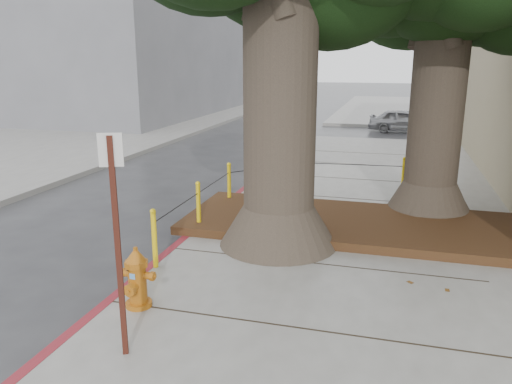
# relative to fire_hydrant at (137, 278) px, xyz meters

# --- Properties ---
(ground) EXTENTS (140.00, 140.00, 0.00)m
(ground) POSITION_rel_fire_hydrant_xyz_m (1.54, 0.02, -0.55)
(ground) COLOR #28282B
(ground) RESTS_ON ground
(sidewalk_far) EXTENTS (16.00, 20.00, 0.15)m
(sidewalk_far) POSITION_rel_fire_hydrant_xyz_m (7.54, 30.02, -0.47)
(sidewalk_far) COLOR slate
(sidewalk_far) RESTS_ON ground
(curb_red) EXTENTS (0.14, 26.00, 0.16)m
(curb_red) POSITION_rel_fire_hydrant_xyz_m (-0.46, 2.52, -0.47)
(curb_red) COLOR maroon
(curb_red) RESTS_ON ground
(planter_bed) EXTENTS (6.40, 2.60, 0.16)m
(planter_bed) POSITION_rel_fire_hydrant_xyz_m (2.44, 3.92, -0.32)
(planter_bed) COLOR black
(planter_bed) RESTS_ON sidewalk_main
(building_far_grey) EXTENTS (12.00, 16.00, 12.00)m
(building_far_grey) POSITION_rel_fire_hydrant_xyz_m (-13.46, 22.02, 5.45)
(building_far_grey) COLOR slate
(building_far_grey) RESTS_ON ground
(building_far_white) EXTENTS (12.00, 18.00, 15.00)m
(building_far_white) POSITION_rel_fire_hydrant_xyz_m (-15.46, 45.02, 6.95)
(building_far_white) COLOR silver
(building_far_white) RESTS_ON ground
(bollard_ring) EXTENTS (3.79, 5.39, 0.95)m
(bollard_ring) POSITION_rel_fire_hydrant_xyz_m (0.67, 4.40, 0.12)
(bollard_ring) COLOR yellow
(bollard_ring) RESTS_ON sidewalk_main
(fire_hydrant) EXTENTS (0.43, 0.37, 0.82)m
(fire_hydrant) POSITION_rel_fire_hydrant_xyz_m (0.00, 0.00, 0.00)
(fire_hydrant) COLOR #B56112
(fire_hydrant) RESTS_ON sidewalk_main
(signpost) EXTENTS (0.23, 0.11, 2.43)m
(signpost) POSITION_rel_fire_hydrant_xyz_m (0.39, -1.01, 0.97)
(signpost) COLOR #471911
(signpost) RESTS_ON sidewalk_main
(car_silver) EXTENTS (3.14, 1.32, 1.06)m
(car_silver) POSITION_rel_fire_hydrant_xyz_m (3.43, 18.77, -0.02)
(car_silver) COLOR #949599
(car_silver) RESTS_ON ground
(car_dark) EXTENTS (2.24, 4.48, 1.25)m
(car_dark) POSITION_rel_fire_hydrant_xyz_m (-9.21, 17.70, 0.08)
(car_dark) COLOR black
(car_dark) RESTS_ON ground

